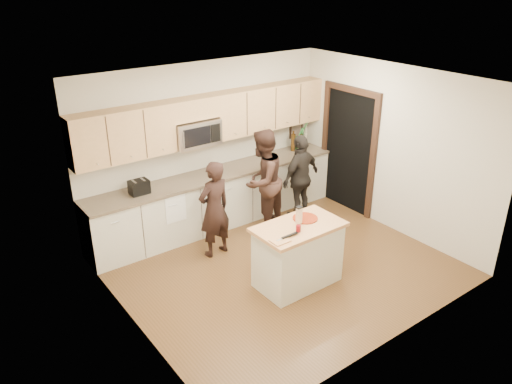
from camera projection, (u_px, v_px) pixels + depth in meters
floor at (281, 266)px, 7.33m from camera, size 4.50×4.50×0.00m
room_shell at (284, 155)px, 6.62m from camera, size 4.52×4.02×2.71m
back_cabinetry at (218, 198)px, 8.37m from camera, size 4.50×0.66×0.94m
upper_cabinetry at (212, 117)px, 7.93m from camera, size 4.50×0.33×0.75m
microwave at (195, 133)px, 7.80m from camera, size 0.76×0.41×0.40m
doorway at (348, 146)px, 8.72m from camera, size 0.06×1.25×2.20m
framed_picture at (296, 128)px, 9.31m from camera, size 0.30×0.03×0.38m
dish_towel at (171, 199)px, 7.58m from camera, size 0.34×0.60×0.48m
island at (298, 254)px, 6.76m from camera, size 1.20×0.70×0.90m
red_plate at (305, 218)px, 6.75m from camera, size 0.34×0.34×0.02m
box_grater at (299, 215)px, 6.55m from camera, size 0.08×0.06×0.24m
drink_glass at (298, 229)px, 6.40m from camera, size 0.06×0.06×0.09m
cutting_board at (280, 241)px, 6.19m from camera, size 0.23×0.19×0.02m
tongs at (290, 235)px, 6.28m from camera, size 0.25×0.03×0.02m
knife at (283, 238)px, 6.22m from camera, size 0.21×0.02×0.01m
toaster at (139, 187)px, 7.37m from camera, size 0.28×0.20×0.21m
bottle_cluster at (300, 141)px, 9.15m from camera, size 0.40×0.24×0.39m
orchid at (301, 136)px, 9.10m from camera, size 0.32×0.27×0.53m
woman_left at (214, 209)px, 7.36m from camera, size 0.58×0.42×1.50m
woman_center at (262, 181)px, 8.08m from camera, size 1.01×0.91×1.71m
woman_right at (301, 177)px, 8.48m from camera, size 0.94×0.53×1.50m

